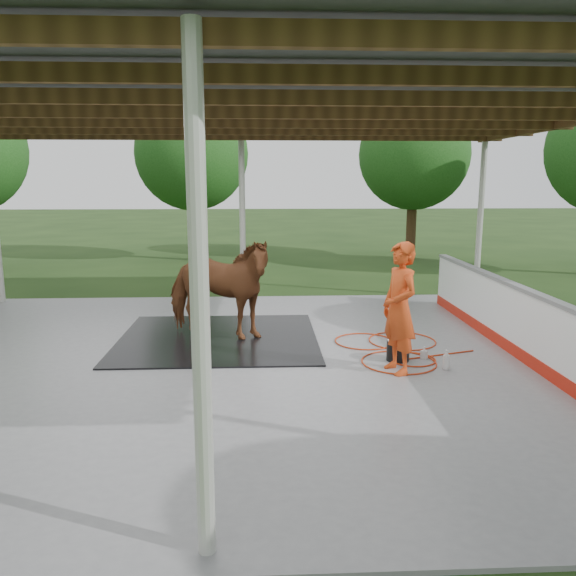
{
  "coord_description": "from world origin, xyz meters",
  "views": [
    {
      "loc": [
        0.44,
        -8.6,
        2.86
      ],
      "look_at": [
        0.87,
        0.33,
        1.15
      ],
      "focal_mm": 35.0,
      "sensor_mm": 36.0,
      "label": 1
    }
  ],
  "objects_px": {
    "horse": "(217,288)",
    "handler": "(399,308)",
    "dasher_board": "(519,324)",
    "wash_bucket": "(398,350)"
  },
  "relations": [
    {
      "from": "horse",
      "to": "handler",
      "type": "relative_size",
      "value": 1.1
    },
    {
      "from": "handler",
      "to": "dasher_board",
      "type": "bearing_deg",
      "value": 90.3
    },
    {
      "from": "dasher_board",
      "to": "horse",
      "type": "bearing_deg",
      "value": 165.84
    },
    {
      "from": "dasher_board",
      "to": "handler",
      "type": "distance_m",
      "value": 2.29
    },
    {
      "from": "horse",
      "to": "wash_bucket",
      "type": "relative_size",
      "value": 5.99
    },
    {
      "from": "dasher_board",
      "to": "wash_bucket",
      "type": "bearing_deg",
      "value": -176.1
    },
    {
      "from": "dasher_board",
      "to": "horse",
      "type": "height_order",
      "value": "horse"
    },
    {
      "from": "horse",
      "to": "handler",
      "type": "height_order",
      "value": "handler"
    },
    {
      "from": "horse",
      "to": "handler",
      "type": "xyz_separation_m",
      "value": [
        2.81,
        -1.92,
        0.04
      ]
    },
    {
      "from": "wash_bucket",
      "to": "dasher_board",
      "type": "bearing_deg",
      "value": 3.9
    }
  ]
}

